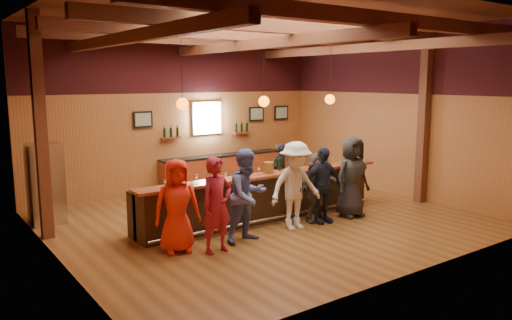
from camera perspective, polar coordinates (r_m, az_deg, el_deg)
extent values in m
plane|color=brown|center=(11.52, 0.87, -6.84)|extent=(9.00, 9.00, 0.00)
cube|color=#9C5A2A|center=(14.52, -8.53, 5.43)|extent=(9.00, 0.04, 4.50)
cube|color=#9C5A2A|center=(8.24, 17.59, 2.26)|extent=(9.00, 0.04, 4.50)
cube|color=#9C5A2A|center=(9.20, -22.35, 2.68)|extent=(0.04, 8.00, 4.50)
cube|color=#9C5A2A|center=(14.23, 15.73, 5.11)|extent=(0.04, 8.00, 4.50)
cube|color=brown|center=(11.14, 0.93, 15.99)|extent=(9.00, 8.00, 0.04)
cube|color=black|center=(14.47, -8.63, 10.96)|extent=(9.00, 0.01, 1.70)
cube|color=black|center=(9.17, -22.77, 11.41)|extent=(0.01, 8.00, 1.70)
cube|color=black|center=(14.19, 15.93, 10.75)|extent=(0.01, 8.00, 1.70)
cube|color=#532817|center=(10.69, -23.42, 3.44)|extent=(0.22, 0.22, 4.50)
cube|color=#532817|center=(13.51, 18.63, 4.77)|extent=(0.22, 0.22, 4.50)
cube|color=#532817|center=(8.89, 12.90, 15.54)|extent=(8.80, 0.20, 0.25)
cube|color=#532817|center=(10.33, 4.33, 14.83)|extent=(8.80, 0.20, 0.25)
cube|color=#532817|center=(11.93, -2.01, 14.09)|extent=(8.80, 0.20, 0.25)
cube|color=#532817|center=(13.64, -6.77, 13.43)|extent=(8.80, 0.20, 0.25)
cube|color=#532817|center=(9.63, -14.04, 13.50)|extent=(0.18, 7.80, 0.22)
cube|color=#532817|center=(11.09, 0.92, 13.17)|extent=(0.18, 7.80, 0.22)
cube|color=#532817|center=(13.09, 11.82, 12.38)|extent=(0.18, 7.80, 0.22)
cube|color=black|center=(11.38, 0.88, -4.30)|extent=(6.00, 0.60, 1.05)
cube|color=maroon|center=(11.12, 1.43, -1.70)|extent=(6.30, 0.50, 0.06)
cube|color=black|center=(11.60, -0.23, -2.02)|extent=(6.00, 0.48, 0.05)
cube|color=black|center=(11.70, -0.23, -4.30)|extent=(6.00, 0.48, 0.90)
cube|color=silver|center=(12.84, 7.09, -1.19)|extent=(0.45, 0.40, 0.14)
cube|color=silver|center=(13.18, 8.69, -0.96)|extent=(0.45, 0.40, 0.14)
cylinder|color=silver|center=(11.15, 2.16, -6.58)|extent=(6.00, 0.06, 0.06)
cube|color=maroon|center=(15.08, -3.81, -1.25)|extent=(4.00, 0.50, 0.90)
cube|color=black|center=(15.00, -3.83, 0.53)|extent=(4.00, 0.52, 0.05)
cube|color=silver|center=(14.86, -5.66, 4.80)|extent=(0.95, 0.08, 0.95)
cube|color=white|center=(14.82, -5.57, 4.79)|extent=(0.78, 0.01, 0.78)
cube|color=black|center=(13.97, -12.80, 4.54)|extent=(0.55, 0.04, 0.45)
cube|color=silver|center=(13.95, -12.76, 4.53)|extent=(0.45, 0.01, 0.35)
cube|color=black|center=(15.82, 0.04, 5.29)|extent=(0.55, 0.04, 0.45)
cube|color=silver|center=(15.80, 0.09, 5.28)|extent=(0.45, 0.01, 0.35)
cube|color=black|center=(16.42, 2.90, 5.42)|extent=(0.55, 0.04, 0.45)
cube|color=silver|center=(16.40, 2.95, 5.42)|extent=(0.45, 0.01, 0.35)
cube|color=maroon|center=(14.29, -9.67, 2.52)|extent=(0.60, 0.18, 0.04)
cylinder|color=black|center=(14.19, -10.42, 3.06)|extent=(0.07, 0.07, 0.26)
cylinder|color=black|center=(14.28, -9.69, 3.12)|extent=(0.07, 0.07, 0.26)
cylinder|color=black|center=(14.37, -8.97, 3.17)|extent=(0.07, 0.07, 0.26)
cube|color=maroon|center=(15.48, -1.64, 3.15)|extent=(0.60, 0.18, 0.04)
cylinder|color=black|center=(15.35, -2.27, 3.66)|extent=(0.07, 0.07, 0.26)
cylinder|color=black|center=(15.46, -1.64, 3.71)|extent=(0.07, 0.07, 0.26)
cylinder|color=black|center=(15.58, -1.03, 3.75)|extent=(0.07, 0.07, 0.26)
cylinder|color=black|center=(10.01, -8.49, 9.91)|extent=(0.01, 0.01, 1.25)
sphere|color=#EE600B|center=(10.02, -8.41, 6.34)|extent=(0.24, 0.24, 0.24)
cylinder|color=black|center=(11.07, 0.91, 9.94)|extent=(0.01, 0.01, 1.25)
sphere|color=#EE600B|center=(11.08, 0.90, 6.70)|extent=(0.24, 0.24, 0.24)
cylinder|color=black|center=(12.36, 8.52, 9.77)|extent=(0.01, 0.01, 1.25)
sphere|color=#EE600B|center=(12.36, 8.45, 6.87)|extent=(0.24, 0.24, 0.24)
cube|color=silver|center=(12.00, -22.95, -2.51)|extent=(0.70, 0.70, 1.80)
imported|color=red|center=(9.36, -9.02, -5.18)|extent=(0.96, 0.74, 1.75)
imported|color=maroon|center=(9.24, -4.50, -5.16)|extent=(0.69, 0.49, 1.80)
imported|color=#576AAE|center=(9.82, -0.97, -4.08)|extent=(0.97, 0.80, 1.85)
imported|color=white|center=(10.65, 4.54, -2.96)|extent=(1.27, 0.80, 1.89)
imported|color=#1B2337|center=(11.20, 7.55, -2.88)|extent=(1.04, 0.52, 1.71)
imported|color=#564944|center=(11.32, 7.01, -3.11)|extent=(1.48, 0.56, 1.56)
imported|color=#252528|center=(11.81, 10.89, -1.90)|extent=(0.95, 0.64, 1.89)
imported|color=black|center=(13.33, 2.68, -1.32)|extent=(0.60, 0.44, 1.50)
cylinder|color=olive|center=(11.15, 1.46, -0.87)|extent=(0.23, 0.23, 0.25)
cylinder|color=black|center=(11.48, 2.69, -0.52)|extent=(0.08, 0.08, 0.27)
cylinder|color=black|center=(11.45, 2.70, 0.39)|extent=(0.03, 0.03, 0.09)
cylinder|color=black|center=(11.64, 4.50, -0.40)|extent=(0.08, 0.08, 0.27)
cylinder|color=black|center=(11.61, 4.51, 0.50)|extent=(0.03, 0.03, 0.10)
cylinder|color=silver|center=(9.82, -10.28, -3.12)|extent=(0.06, 0.06, 0.01)
cylinder|color=silver|center=(9.81, -10.28, -2.84)|extent=(0.01, 0.01, 0.09)
sphere|color=silver|center=(9.80, -10.30, -2.41)|extent=(0.07, 0.07, 0.07)
cylinder|color=silver|center=(10.09, -6.78, -2.69)|extent=(0.08, 0.08, 0.01)
cylinder|color=silver|center=(10.08, -6.79, -2.36)|extent=(0.01, 0.01, 0.11)
sphere|color=silver|center=(10.06, -6.80, -1.85)|extent=(0.09, 0.09, 0.09)
cylinder|color=silver|center=(10.29, -4.99, -2.43)|extent=(0.07, 0.07, 0.01)
cylinder|color=silver|center=(10.28, -5.00, -2.13)|extent=(0.01, 0.01, 0.10)
sphere|color=silver|center=(10.26, -5.00, -1.67)|extent=(0.08, 0.08, 0.08)
cylinder|color=silver|center=(10.42, -3.49, -2.27)|extent=(0.06, 0.06, 0.01)
cylinder|color=silver|center=(10.41, -3.49, -2.01)|extent=(0.01, 0.01, 0.09)
sphere|color=silver|center=(10.40, -3.49, -1.62)|extent=(0.07, 0.07, 0.07)
cylinder|color=silver|center=(10.96, 0.32, -1.68)|extent=(0.06, 0.06, 0.01)
cylinder|color=silver|center=(10.95, 0.32, -1.44)|extent=(0.01, 0.01, 0.09)
sphere|color=silver|center=(10.93, 0.32, -1.06)|extent=(0.07, 0.07, 0.07)
cylinder|color=silver|center=(11.68, 5.38, -1.04)|extent=(0.07, 0.07, 0.01)
cylinder|color=silver|center=(11.67, 5.38, -0.77)|extent=(0.01, 0.01, 0.10)
sphere|color=silver|center=(11.66, 5.39, -0.35)|extent=(0.08, 0.08, 0.08)
cylinder|color=silver|center=(11.97, 6.78, -0.81)|extent=(0.08, 0.08, 0.01)
cylinder|color=silver|center=(11.96, 6.79, -0.53)|extent=(0.01, 0.01, 0.11)
sphere|color=silver|center=(11.95, 6.79, -0.10)|extent=(0.09, 0.09, 0.09)
cylinder|color=silver|center=(12.46, 8.89, -0.46)|extent=(0.07, 0.07, 0.01)
cylinder|color=silver|center=(12.45, 8.89, -0.21)|extent=(0.01, 0.01, 0.10)
sphere|color=silver|center=(12.43, 8.90, 0.18)|extent=(0.08, 0.08, 0.08)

